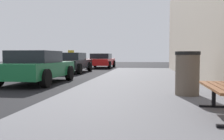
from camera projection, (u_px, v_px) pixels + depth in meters
The scene contains 4 objects.
trash_bin at pixel (187, 73), 5.81m from camera, with size 0.58×0.58×1.03m.
car_green at pixel (37, 67), 9.62m from camera, with size 1.98×4.08×1.27m.
car_black at pixel (72, 63), 15.81m from camera, with size 1.93×4.28×1.43m.
car_red at pixel (102, 61), 21.98m from camera, with size 2.05×4.58×1.27m.
Camera 1 is at (4.11, -2.83, 1.08)m, focal length 39.51 mm.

